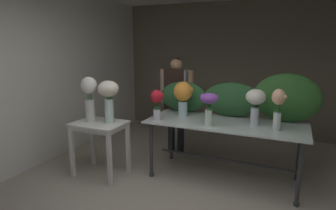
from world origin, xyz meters
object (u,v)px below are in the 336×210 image
at_px(side_table_white, 99,130).
at_px(florist, 176,95).
at_px(vase_cream_lisianthus_tall, 108,95).
at_px(vase_peach_snapdragons, 278,106).
at_px(vase_sunset_peonies, 183,95).
at_px(vase_crimson_roses, 157,102).
at_px(vase_ivory_ranunculus, 255,101).
at_px(display_table_glass, 225,130).
at_px(vase_white_roses_tall, 89,96).
at_px(vase_violet_carnations, 209,104).

relative_size(side_table_white, florist, 0.48).
relative_size(florist, vase_cream_lisianthus_tall, 2.78).
xyz_separation_m(side_table_white, vase_cream_lisianthus_tall, (0.14, 0.05, 0.50)).
height_order(side_table_white, vase_peach_snapdragons, vase_peach_snapdragons).
relative_size(side_table_white, vase_peach_snapdragons, 1.52).
height_order(vase_sunset_peonies, vase_crimson_roses, vase_sunset_peonies).
bearing_deg(vase_peach_snapdragons, vase_ivory_ranunculus, 154.78).
distance_m(vase_sunset_peonies, vase_crimson_roses, 0.43).
relative_size(vase_peach_snapdragons, vase_sunset_peonies, 1.01).
xyz_separation_m(vase_crimson_roses, vase_cream_lisianthus_tall, (-0.62, -0.26, 0.08)).
relative_size(display_table_glass, vase_sunset_peonies, 4.14).
xyz_separation_m(vase_sunset_peonies, vase_ivory_ranunculus, (1.02, -0.04, -0.00)).
bearing_deg(vase_cream_lisianthus_tall, vase_white_roses_tall, -169.20).
relative_size(vase_crimson_roses, vase_white_roses_tall, 0.67).
distance_m(florist, vase_cream_lisianthus_tall, 1.31).
xyz_separation_m(display_table_glass, vase_violet_carnations, (-0.17, -0.26, 0.41)).
relative_size(florist, vase_white_roses_tall, 2.58).
bearing_deg(display_table_glass, vase_peach_snapdragons, -9.73).
xyz_separation_m(vase_peach_snapdragons, vase_white_roses_tall, (-2.46, -0.48, 0.01)).
bearing_deg(vase_ivory_ranunculus, vase_sunset_peonies, 177.58).
bearing_deg(vase_cream_lisianthus_tall, vase_sunset_peonies, 34.65).
xyz_separation_m(side_table_white, florist, (0.66, 1.25, 0.35)).
distance_m(side_table_white, vase_cream_lisianthus_tall, 0.53).
bearing_deg(vase_cream_lisianthus_tall, display_table_glass, 19.44).
height_order(display_table_glass, vase_crimson_roses, vase_crimson_roses).
height_order(display_table_glass, side_table_white, display_table_glass).
relative_size(side_table_white, vase_ivory_ranunculus, 1.66).
height_order(side_table_white, vase_cream_lisianthus_tall, vase_cream_lisianthus_tall).
relative_size(vase_peach_snapdragons, vase_cream_lisianthus_tall, 0.87).
bearing_deg(vase_violet_carnations, vase_white_roses_tall, -168.45).
bearing_deg(vase_cream_lisianthus_tall, vase_crimson_roses, 22.67).
bearing_deg(vase_cream_lisianthus_tall, vase_ivory_ranunculus, 16.39).
bearing_deg(vase_cream_lisianthus_tall, side_table_white, -159.24).
xyz_separation_m(florist, vase_violet_carnations, (0.83, -0.91, 0.10)).
bearing_deg(vase_ivory_ranunculus, vase_crimson_roses, -166.80).
relative_size(side_table_white, vase_white_roses_tall, 1.23).
bearing_deg(side_table_white, vase_violet_carnations, 12.60).
xyz_separation_m(display_table_glass, florist, (-1.00, 0.66, 0.31)).
xyz_separation_m(display_table_glass, vase_ivory_ranunculus, (0.37, 0.02, 0.43)).
height_order(vase_peach_snapdragons, vase_ivory_ranunculus, vase_peach_snapdragons).
relative_size(side_table_white, vase_sunset_peonies, 1.54).
distance_m(display_table_glass, vase_white_roses_tall, 1.94).
bearing_deg(vase_white_roses_tall, vase_peach_snapdragons, 10.96).
xyz_separation_m(vase_peach_snapdragons, vase_crimson_roses, (-1.56, -0.17, -0.05)).
bearing_deg(vase_white_roses_tall, side_table_white, 0.19).
relative_size(vase_sunset_peonies, vase_crimson_roses, 1.20).
bearing_deg(florist, vase_ivory_ranunculus, -24.86).
bearing_deg(display_table_glass, vase_ivory_ranunculus, 3.21).
bearing_deg(side_table_white, vase_peach_snapdragons, 11.61).
distance_m(vase_sunset_peonies, vase_white_roses_tall, 1.32).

